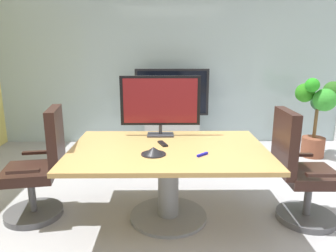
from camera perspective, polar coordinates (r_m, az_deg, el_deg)
The scene contains 11 objects.
ground_plane at distance 3.13m, azimuth 1.79°, elevation -17.59°, with size 6.98×6.98×0.00m, color #99999E.
wall_back_glass_partition at distance 5.51m, azimuth 0.64°, elevation 11.38°, with size 5.98×0.10×2.78m, color #9EB2B7.
conference_table at distance 3.03m, azimuth 0.05°, elevation -7.24°, with size 1.84×1.23×0.72m.
office_chair_left at distance 3.34m, azimuth -22.15°, elevation -7.81°, with size 0.63×0.61×1.09m.
office_chair_right at distance 3.27m, azimuth 22.79°, elevation -8.36°, with size 0.60×0.57×1.09m.
tv_monitor at distance 3.32m, azimuth -1.40°, elevation 4.31°, with size 0.84×0.18×0.64m.
wall_display_unit at distance 5.28m, azimuth 0.67°, elevation 0.89°, with size 1.20×0.36×1.31m.
potted_plant at distance 5.22m, azimuth 25.56°, elevation 2.88°, with size 0.64×0.65×1.22m.
conference_phone at distance 2.78m, azimuth -2.65°, elevation -4.57°, with size 0.22×0.22×0.07m.
remote_control at distance 3.07m, azimuth -0.97°, elevation -3.22°, with size 0.05×0.17×0.02m, color black.
whiteboard_marker at distance 2.78m, azimuth 6.26°, elevation -5.15°, with size 0.13×0.02×0.02m, color #1919A5.
Camera 1 is at (-0.12, -2.66, 1.64)m, focal length 33.68 mm.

